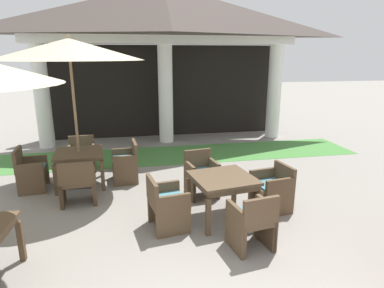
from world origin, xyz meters
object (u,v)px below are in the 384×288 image
Objects in this scene: patio_table_near_foreground at (223,182)px; patio_table_mid_left at (79,156)px; patio_umbrella_mid_left at (69,50)px; patio_chair_mid_left_north at (82,154)px; patio_chair_near_foreground_south at (252,221)px; patio_chair_near_foreground_east at (273,188)px; patio_chair_mid_left_south at (78,183)px; patio_chair_mid_left_west at (30,171)px; patio_chair_near_foreground_north at (201,175)px; patio_chair_mid_left_east at (126,162)px; patio_chair_near_foreground_west at (166,204)px.

patio_table_near_foreground is 1.07× the size of patio_table_mid_left.
patio_umbrella_mid_left reaches higher than patio_table_mid_left.
patio_chair_near_foreground_south is at bearing 120.60° from patio_chair_mid_left_north.
patio_table_near_foreground is at bearing 90.00° from patio_chair_near_foreground_east.
patio_table_mid_left is 1.20× the size of patio_chair_mid_left_south.
patio_chair_near_foreground_south is 0.97× the size of patio_chair_mid_left_west.
patio_chair_near_foreground_south is at bearing 47.03° from patio_chair_mid_left_west.
patio_chair_mid_left_east is (-1.40, 1.07, -0.00)m from patio_chair_near_foreground_north.
patio_chair_near_foreground_south is 4.54m from patio_chair_mid_left_west.
patio_chair_near_foreground_north is 1.02× the size of patio_chair_mid_left_south.
patio_table_near_foreground is 3.90m from patio_chair_mid_left_west.
patio_table_mid_left is at bearing 90.00° from patio_chair_mid_left_south.
patio_chair_near_foreground_south is 3.22m from patio_chair_mid_left_south.
patio_umbrella_mid_left is 3.50× the size of patio_chair_mid_left_east.
patio_chair_near_foreground_north is 1.36m from patio_chair_near_foreground_east.
patio_umbrella_mid_left reaches higher than patio_chair_mid_left_east.
patio_chair_near_foreground_west is (-0.95, -0.15, -0.22)m from patio_table_near_foreground.
patio_chair_mid_left_east is (-0.61, 2.17, 0.01)m from patio_chair_near_foreground_west.
patio_chair_mid_left_south is at bearing 66.63° from patio_chair_near_foreground_east.
patio_chair_near_foreground_west is at bearing 46.06° from patio_chair_mid_left_west.
patio_chair_mid_left_north is at bearing 90.00° from patio_chair_mid_left_south.
patio_chair_near_foreground_south is 1.00× the size of patio_chair_mid_left_south.
patio_table_mid_left is at bearing 90.00° from patio_chair_mid_left_east.
patio_chair_near_foreground_north is 1.02× the size of patio_chair_mid_left_east.
patio_chair_mid_left_north is (-0.16, 1.86, -0.02)m from patio_chair_mid_left_south.
patio_chair_near_foreground_north is 0.99× the size of patio_chair_mid_left_west.
patio_chair_near_foreground_south reaches higher than patio_chair_near_foreground_east.
patio_chair_mid_left_south is at bearing 135.00° from patio_chair_mid_left_east.
patio_chair_near_foreground_west is 0.82× the size of patio_table_mid_left.
patio_chair_mid_left_west is at bearing -24.66° from patio_chair_near_foreground_north.
patio_umbrella_mid_left reaches higher than patio_table_near_foreground.
patio_chair_near_foreground_north is at bearing 134.95° from patio_chair_near_foreground_west.
patio_chair_near_foreground_east is at bearing 90.00° from patio_chair_near_foreground_west.
patio_table_mid_left is at bearing 142.16° from patio_table_near_foreground.
patio_table_near_foreground is at bearing 90.00° from patio_chair_near_foreground_west.
patio_chair_near_foreground_north reaches higher than patio_table_mid_left.
patio_chair_near_foreground_east is at bearing -131.63° from patio_chair_mid_left_east.
patio_chair_mid_left_east is (0.85, 1.01, 0.01)m from patio_chair_mid_left_south.
patio_umbrella_mid_left is (-2.49, 1.93, 2.08)m from patio_table_near_foreground.
patio_chair_mid_left_west is (-0.94, -0.08, -0.22)m from patio_table_mid_left.
patio_umbrella_mid_left reaches higher than patio_chair_near_foreground_south.
patio_table_mid_left is at bearing -32.10° from patio_chair_near_foreground_north.
patio_chair_near_foreground_south is (0.15, -0.94, -0.22)m from patio_table_near_foreground.
patio_chair_near_foreground_west is at bearing -53.54° from patio_umbrella_mid_left.
patio_chair_mid_left_west is (-0.94, -0.08, -2.31)m from patio_umbrella_mid_left.
patio_chair_mid_left_east is at bearing 127.69° from patio_table_near_foreground.
patio_chair_mid_left_south is at bearing -85.03° from patio_table_mid_left.
patio_table_mid_left is (-2.49, 1.93, -0.00)m from patio_table_near_foreground.
patio_chair_near_foreground_west is 1.04× the size of patio_chair_mid_left_north.
patio_chair_mid_left_east reaches higher than patio_chair_near_foreground_south.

